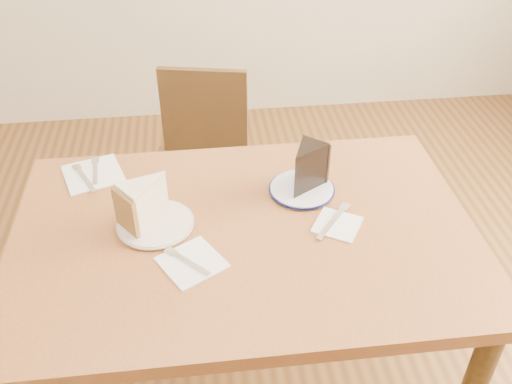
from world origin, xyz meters
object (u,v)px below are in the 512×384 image
object	(u,v)px
plate_navy	(302,189)
chocolate_cake	(305,171)
carrot_cake	(148,202)
plate_cream	(156,224)
table	(245,257)
chair_far	(202,168)

from	to	relation	value
plate_navy	chocolate_cake	bearing A→B (deg)	-34.23
carrot_cake	plate_cream	bearing A→B (deg)	0.53
table	plate_cream	distance (m)	0.26
table	carrot_cake	size ratio (longest dim) A/B	9.56
carrot_cake	plate_navy	bearing A→B (deg)	64.32
plate_cream	chocolate_cake	distance (m)	0.43
plate_navy	table	bearing A→B (deg)	-140.53
plate_cream	chair_far	bearing A→B (deg)	79.22
plate_navy	chocolate_cake	xyz separation A→B (m)	(0.00, -0.00, 0.07)
plate_cream	plate_navy	world-z (taller)	same
chair_far	chocolate_cake	world-z (taller)	chocolate_cake
chair_far	carrot_cake	bearing A→B (deg)	89.71
plate_cream	carrot_cake	world-z (taller)	carrot_cake
table	chair_far	xyz separation A→B (m)	(-0.10, 0.73, -0.20)
chair_far	table	bearing A→B (deg)	109.45
table	chocolate_cake	world-z (taller)	chocolate_cake
table	plate_navy	xyz separation A→B (m)	(0.18, 0.15, 0.10)
plate_navy	carrot_cake	bearing A→B (deg)	-168.55
chair_far	chocolate_cake	xyz separation A→B (m)	(0.28, -0.59, 0.37)
chocolate_cake	carrot_cake	bearing A→B (deg)	50.53
chair_far	carrot_cake	xyz separation A→B (m)	(-0.15, -0.67, 0.37)
table	plate_navy	size ratio (longest dim) A/B	6.77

